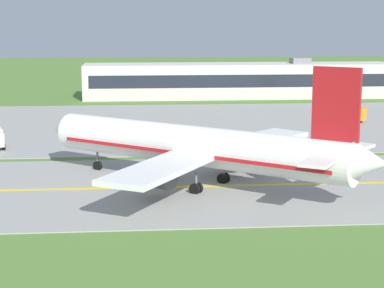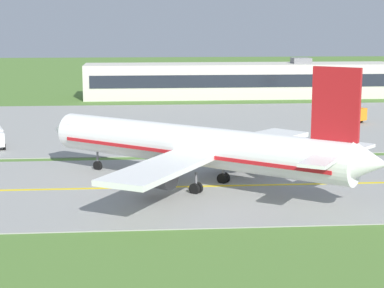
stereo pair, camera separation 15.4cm
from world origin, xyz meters
name	(u,v)px [view 1 (the left image)]	position (x,y,z in m)	size (l,w,h in m)	color
ground_plane	(217,187)	(0.00, 0.00, 0.00)	(500.00, 500.00, 0.00)	#517A33
taxiway_strip	(217,186)	(0.00, 0.00, 0.05)	(240.00, 28.00, 0.10)	gray
apron_pad	(246,124)	(10.00, 42.00, 0.05)	(140.00, 52.00, 0.10)	gray
taxiway_centreline	(217,186)	(0.00, 0.00, 0.11)	(220.00, 0.60, 0.01)	yellow
airplane_lead	(198,147)	(-1.95, 0.32, 4.13)	(33.29, 29.33, 12.70)	white
service_truck_baggage	(348,113)	(27.03, 42.19, 1.53)	(5.28, 6.01, 2.60)	orange
terminal_building	(239,80)	(14.86, 80.94, 3.73)	(67.90, 11.44, 8.62)	beige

